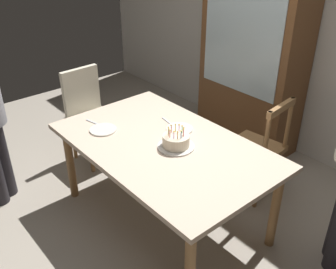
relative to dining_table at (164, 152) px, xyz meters
The scene contains 11 objects.
ground 0.66m from the dining_table, ahead, with size 6.40×6.40×0.00m, color #9E9384.
back_wall 1.96m from the dining_table, 90.00° to the left, with size 6.40×0.10×2.60m, color beige.
dining_table is the anchor object (origin of this frame).
birthday_cake 0.16m from the dining_table, 19.37° to the left, with size 0.28×0.28×0.17m.
plate_near_celebrant 0.54m from the dining_table, 153.29° to the right, with size 0.22×0.22×0.01m, color silver.
plate_far_side 0.27m from the dining_table, 109.86° to the left, with size 0.22×0.22×0.01m, color silver.
fork_near_celebrant 0.68m from the dining_table, 160.00° to the right, with size 0.18×0.02×0.01m, color silver.
fork_far_side 0.36m from the dining_table, 134.30° to the left, with size 0.18×0.02×0.01m, color silver.
chair_spindle_back 0.92m from the dining_table, 73.75° to the left, with size 0.49×0.49×0.95m.
chair_upholstered 1.27m from the dining_table, behind, with size 0.46×0.45×0.95m.
china_cabinet 1.64m from the dining_table, 105.21° to the left, with size 1.10×0.45×1.90m.
Camera 1 is at (1.94, -1.61, 2.25)m, focal length 41.08 mm.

